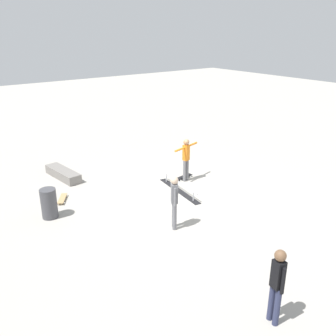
{
  "coord_description": "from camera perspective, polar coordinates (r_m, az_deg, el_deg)",
  "views": [
    {
      "loc": [
        -9.42,
        7.44,
        5.56
      ],
      "look_at": [
        0.07,
        0.33,
        1.0
      ],
      "focal_mm": 39.72,
      "sensor_mm": 36.0,
      "label": 1
    }
  ],
  "objects": [
    {
      "name": "trash_bin",
      "position": [
        11.97,
        -17.8,
        -5.2
      ],
      "size": [
        0.49,
        0.49,
        0.94
      ],
      "primitive_type": "cylinder",
      "color": "#47474C",
      "rests_on": "ground_plane"
    },
    {
      "name": "skate_ledge",
      "position": [
        14.99,
        -15.8,
        -0.86
      ],
      "size": [
        1.96,
        0.74,
        0.35
      ],
      "primitive_type": "cube",
      "rotation": [
        0.0,
        0.0,
        0.12
      ],
      "color": "gray",
      "rests_on": "ground_plane"
    },
    {
      "name": "grind_rail",
      "position": [
        13.31,
        1.73,
        -2.91
      ],
      "size": [
        2.51,
        0.56,
        0.37
      ],
      "rotation": [
        0.0,
        0.0,
        -0.13
      ],
      "color": "black",
      "rests_on": "ground_plane"
    },
    {
      "name": "ground_plane",
      "position": [
        13.23,
        1.33,
        -3.83
      ],
      "size": [
        60.0,
        60.0,
        0.0
      ],
      "primitive_type": "plane",
      "color": "#ADA89E"
    },
    {
      "name": "bystander_black_shirt",
      "position": [
        7.74,
        16.38,
        -16.54
      ],
      "size": [
        0.38,
        0.23,
        1.67
      ],
      "rotation": [
        0.0,
        0.0,
        2.95
      ],
      "color": "#2D3351",
      "rests_on": "ground_plane"
    },
    {
      "name": "skateboard_main",
      "position": [
        14.42,
        2.42,
        -1.35
      ],
      "size": [
        0.33,
        0.82,
        0.09
      ],
      "rotation": [
        0.0,
        0.0,
        1.69
      ],
      "color": "black",
      "rests_on": "ground_plane"
    },
    {
      "name": "loose_skateboard_natural",
      "position": [
        13.14,
        -15.92,
        -4.52
      ],
      "size": [
        0.78,
        0.6,
        0.09
      ],
      "rotation": [
        0.0,
        0.0,
        5.72
      ],
      "color": "tan",
      "rests_on": "ground_plane"
    },
    {
      "name": "skater_main",
      "position": [
        13.93,
        2.78,
        1.72
      ],
      "size": [
        0.41,
        1.31,
        1.65
      ],
      "rotation": [
        0.0,
        0.0,
        1.82
      ],
      "color": "slate",
      "rests_on": "ground_plane"
    },
    {
      "name": "bystander_grey_shirt",
      "position": [
        10.62,
        0.98,
        -4.86
      ],
      "size": [
        0.35,
        0.27,
        1.63
      ],
      "rotation": [
        0.0,
        0.0,
        5.76
      ],
      "color": "slate",
      "rests_on": "ground_plane"
    }
  ]
}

